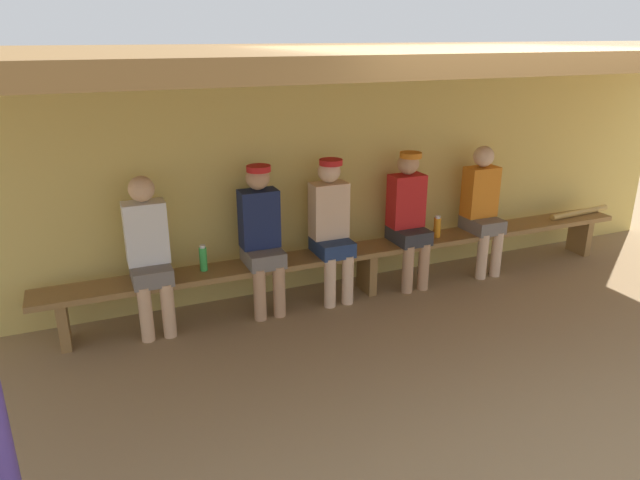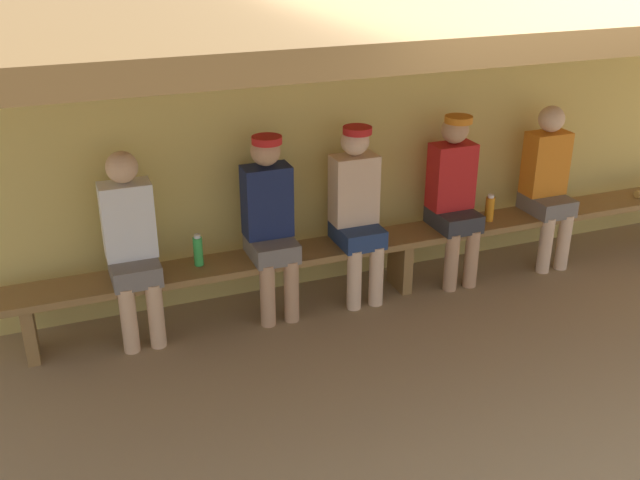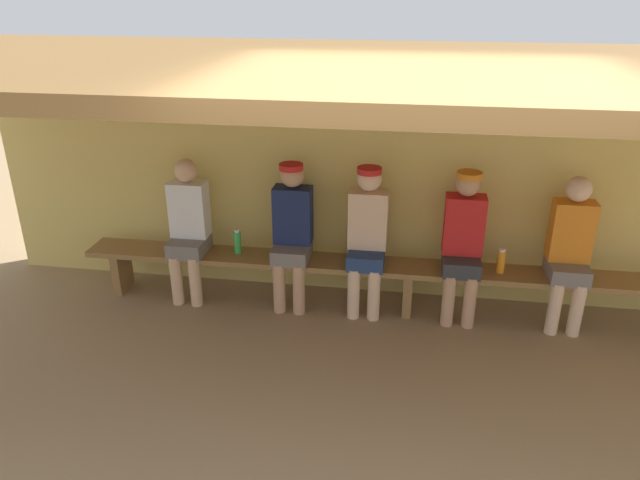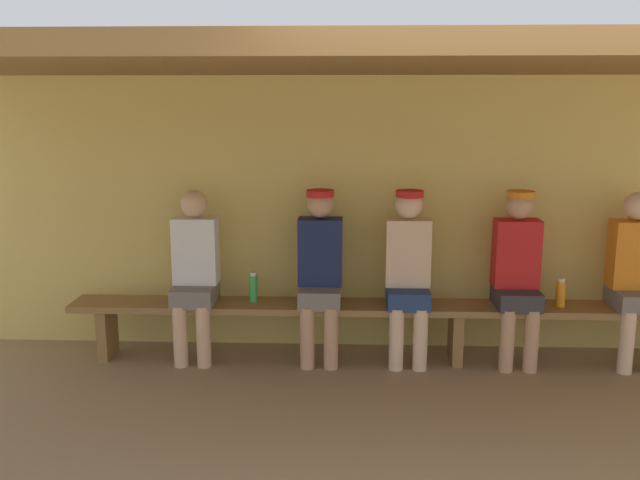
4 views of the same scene
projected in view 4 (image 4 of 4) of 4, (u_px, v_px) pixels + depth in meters
ground_plane at (495, 462)px, 3.97m from camera, size 24.00×24.00×0.00m
back_wall at (452, 214)px, 5.71m from camera, size 8.00×0.20×2.20m
dugout_roof at (490, 58)px, 4.20m from camera, size 8.00×2.80×0.12m
bench at (457, 314)px, 5.41m from camera, size 6.00×0.36×0.46m
player_near_post at (195, 268)px, 5.42m from camera, size 0.34×0.42×1.34m
player_rightmost at (320, 267)px, 5.38m from camera, size 0.34×0.42×1.34m
player_in_blue at (635, 273)px, 5.29m from camera, size 0.34×0.42×1.34m
player_middle at (408, 268)px, 5.36m from camera, size 0.34×0.42×1.34m
player_leftmost at (517, 269)px, 5.32m from camera, size 0.34×0.42×1.34m
water_bottle_green at (561, 293)px, 5.34m from camera, size 0.07×0.07×0.22m
water_bottle_orange at (253, 288)px, 5.47m from camera, size 0.07×0.07×0.23m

